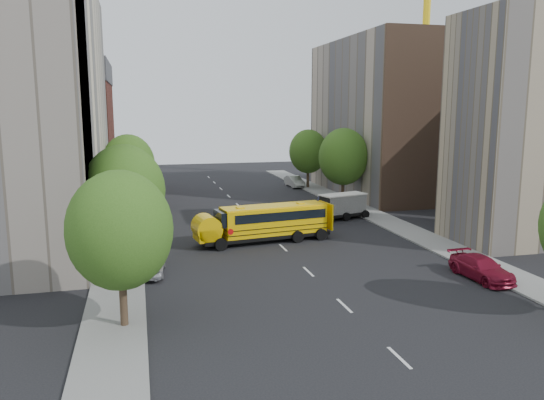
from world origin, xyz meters
name	(u,v)px	position (x,y,z in m)	size (l,w,h in m)	color
ground	(276,241)	(0.00, 0.00, 0.00)	(120.00, 120.00, 0.00)	black
sidewalk_left	(123,234)	(-11.50, 5.00, 0.06)	(3.00, 80.00, 0.12)	slate
sidewalk_right	(384,220)	(11.50, 5.00, 0.06)	(3.00, 80.00, 0.12)	slate
lane_markings	(250,216)	(0.00, 10.00, 0.01)	(0.15, 64.00, 0.01)	silver
building_left_cream	(29,110)	(-18.00, 6.00, 10.00)	(10.00, 26.00, 20.00)	beige
building_left_redbrick	(68,140)	(-18.00, 28.00, 6.50)	(10.00, 15.00, 13.00)	maroon
building_right_near	(525,130)	(18.00, -4.50, 8.50)	(10.00, 7.00, 17.00)	tan
building_right_far	(380,118)	(18.00, 20.00, 9.00)	(10.00, 22.00, 18.00)	tan
building_right_sidewall	(430,120)	(18.00, 9.00, 9.00)	(10.10, 0.30, 18.00)	brown
street_tree_0	(120,230)	(-11.00, -14.00, 4.64)	(4.80, 4.80, 7.41)	#38281C
street_tree_1	(124,191)	(-11.00, -4.00, 4.95)	(5.12, 5.12, 7.90)	#38281C
street_tree_2	(128,164)	(-11.00, 14.00, 4.83)	(4.99, 4.99, 7.71)	#38281C
street_tree_4	(343,157)	(11.00, 14.00, 5.08)	(5.25, 5.25, 8.10)	#38281C
street_tree_5	(308,151)	(11.00, 26.00, 4.70)	(4.86, 4.86, 7.51)	#38281C
school_bus	(264,221)	(-0.95, 0.08, 1.59)	(10.33, 3.72, 2.85)	black
safari_truck	(339,206)	(7.72, 6.63, 1.23)	(5.74, 3.30, 2.33)	black
parked_car_0	(150,263)	(-9.60, -6.10, 0.71)	(1.67, 4.14, 1.41)	#BBBDC2
parked_car_1	(147,223)	(-9.60, 6.06, 0.70)	(1.49, 4.28, 1.41)	silver
parked_car_2	(145,193)	(-9.51, 22.39, 0.72)	(2.38, 5.15, 1.43)	black
parked_car_3	(481,268)	(9.60, -11.88, 0.68)	(1.90, 4.68, 1.36)	maroon
parked_car_4	(333,202)	(8.80, 10.97, 0.80)	(1.89, 4.69, 1.60)	#35395D
parked_car_5	(294,181)	(9.60, 27.36, 0.72)	(1.52, 4.35, 1.43)	#A7A8A3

